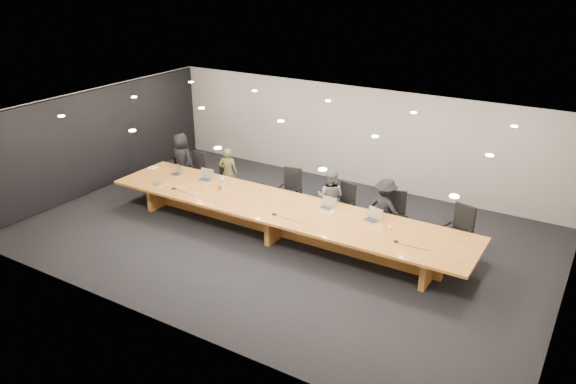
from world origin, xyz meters
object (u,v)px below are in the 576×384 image
object	(u,v)px
water_bottle	(223,181)
mic_center	(274,214)
laptop_a	(175,170)
chair_mid_left	(289,190)
person_c	(330,197)
conference_table	(281,215)
laptop_b	(204,175)
amber_mug	(220,188)
chair_mid_right	(342,205)
chair_far_right	(457,231)
person_b	(228,173)
mic_right	(396,241)
person_d	(385,209)
chair_right	(395,216)
chair_far_left	(195,170)
paper_cup_near	(332,214)
laptop_d	(326,203)
person_a	(182,160)
mic_left	(174,188)
av_box	(159,184)
laptop_e	(371,215)
paper_cup_far	(389,228)
chair_left	(221,179)

from	to	relation	value
water_bottle	mic_center	world-z (taller)	water_bottle
laptop_a	mic_center	world-z (taller)	laptop_a
chair_mid_left	laptop_a	world-z (taller)	chair_mid_left
person_c	mic_center	distance (m)	1.73
conference_table	laptop_b	xyz separation A→B (m)	(-2.55, 0.35, 0.38)
amber_mug	chair_mid_right	bearing A→B (deg)	23.13
conference_table	chair_far_right	bearing A→B (deg)	17.41
person_b	mic_right	bearing A→B (deg)	142.47
person_d	person_c	bearing A→B (deg)	11.57
chair_right	person_d	distance (m)	0.29
chair_mid_left	chair_far_right	size ratio (longest dim) A/B	0.98
chair_far_left	mic_right	distance (m)	6.78
amber_mug	chair_right	bearing A→B (deg)	16.44
water_bottle	mic_center	xyz separation A→B (m)	(2.02, -0.76, -0.11)
conference_table	paper_cup_near	distance (m)	1.27
person_c	laptop_d	bearing A→B (deg)	101.10
person_a	laptop_d	bearing A→B (deg)	172.57
mic_left	av_box	bearing A→B (deg)	179.58
laptop_d	mic_right	distance (m)	2.09
laptop_b	water_bottle	size ratio (longest dim) A/B	1.48
laptop_d	laptop_e	world-z (taller)	laptop_e
av_box	chair_mid_right	bearing A→B (deg)	41.31
conference_table	mic_center	world-z (taller)	mic_center
paper_cup_far	av_box	xyz separation A→B (m)	(-5.93, -0.63, -0.03)
person_b	person_c	xyz separation A→B (m)	(3.10, -0.04, -0.01)
person_b	mic_left	size ratio (longest dim) A/B	10.60
laptop_b	chair_mid_right	bearing A→B (deg)	9.64
person_c	laptop_b	xyz separation A→B (m)	(-3.21, -0.83, 0.20)
conference_table	chair_far_right	distance (m)	3.92
chair_right	paper_cup_near	xyz separation A→B (m)	(-1.06, -1.10, 0.23)
amber_mug	mic_center	distance (m)	1.99
chair_far_right	person_d	size ratio (longest dim) A/B	0.81
chair_left	chair_mid_left	distance (m)	2.08
amber_mug	mic_left	bearing A→B (deg)	-152.06
chair_right	laptop_a	world-z (taller)	chair_right
paper_cup_near	av_box	distance (m)	4.62
mic_center	paper_cup_near	bearing A→B (deg)	29.20
chair_left	person_c	size ratio (longest dim) A/B	0.74
person_d	laptop_e	bearing A→B (deg)	103.17
laptop_d	mic_right	xyz separation A→B (m)	(1.96, -0.69, -0.12)
chair_far_left	av_box	world-z (taller)	chair_far_left
amber_mug	paper_cup_far	size ratio (longest dim) A/B	1.19
laptop_e	chair_left	bearing A→B (deg)	-174.27
laptop_e	av_box	size ratio (longest dim) A/B	1.65
paper_cup_near	mic_center	xyz separation A→B (m)	(-1.12, -0.63, -0.03)
conference_table	laptop_b	distance (m)	2.60
chair_far_right	mic_right	bearing A→B (deg)	-103.47
water_bottle	chair_left	bearing A→B (deg)	130.36
chair_right	water_bottle	xyz separation A→B (m)	(-4.20, -0.96, 0.32)
chair_mid_left	water_bottle	size ratio (longest dim) A/B	4.52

